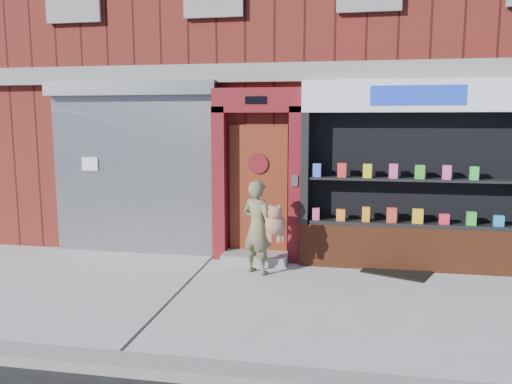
# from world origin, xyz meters

# --- Properties ---
(ground) EXTENTS (80.00, 80.00, 0.00)m
(ground) POSITION_xyz_m (0.00, 0.00, 0.00)
(ground) COLOR #9E9E99
(ground) RESTS_ON ground
(curb) EXTENTS (60.00, 0.30, 0.12)m
(curb) POSITION_xyz_m (0.00, -2.15, 0.06)
(curb) COLOR gray
(curb) RESTS_ON ground
(building) EXTENTS (12.00, 8.16, 8.00)m
(building) POSITION_xyz_m (-0.00, 5.99, 4.00)
(building) COLOR maroon
(building) RESTS_ON ground
(shutter_bay) EXTENTS (3.10, 0.30, 3.04)m
(shutter_bay) POSITION_xyz_m (-3.00, 1.93, 1.72)
(shutter_bay) COLOR gray
(shutter_bay) RESTS_ON ground
(red_door_bay) EXTENTS (1.52, 0.58, 2.90)m
(red_door_bay) POSITION_xyz_m (-0.75, 1.86, 1.46)
(red_door_bay) COLOR #5D1015
(red_door_bay) RESTS_ON ground
(pharmacy_bay) EXTENTS (3.50, 0.41, 3.00)m
(pharmacy_bay) POSITION_xyz_m (1.75, 1.81, 1.37)
(pharmacy_bay) COLOR brown
(pharmacy_bay) RESTS_ON ground
(woman) EXTENTS (0.77, 0.56, 1.47)m
(woman) POSITION_xyz_m (-0.57, 1.09, 0.75)
(woman) COLOR #606140
(woman) RESTS_ON ground
(doormat) EXTENTS (1.17, 1.01, 0.02)m
(doormat) POSITION_xyz_m (1.56, 1.55, 0.01)
(doormat) COLOR black
(doormat) RESTS_ON ground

